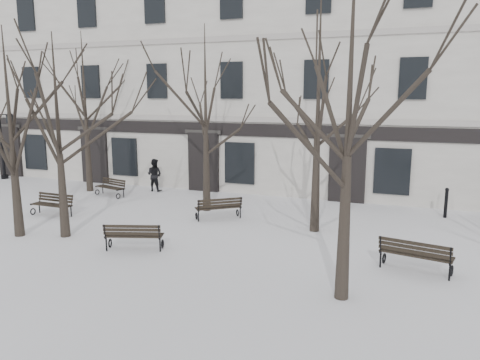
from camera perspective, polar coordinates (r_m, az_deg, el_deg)
The scene contains 17 objects.
ground at distance 15.07m, azimuth -5.00°, elevation -8.05°, with size 100.00×100.00×0.00m, color white.
building at distance 26.58m, azimuth 7.15°, elevation 11.97°, with size 40.40×10.20×11.40m.
tree_0 at distance 17.13m, azimuth -26.37°, elevation 7.89°, with size 4.85×4.85×6.93m.
tree_1 at distance 16.43m, azimuth -21.41°, elevation 7.74°, with size 4.70×4.70×6.72m.
tree_2 at distance 10.70m, azimuth 13.30°, elevation 11.66°, with size 5.65×5.65×8.08m.
tree_4 at distance 24.11m, azimuth -18.45°, elevation 10.03°, with size 5.40×5.40×7.71m.
tree_5 at distance 18.98m, azimuth -4.24°, elevation 10.11°, with size 5.23×5.23×7.47m.
tree_6 at distance 16.18m, azimuth 9.59°, elevation 11.93°, with size 5.86×5.86×8.36m.
bench_0 at distance 20.04m, azimuth -21.89°, elevation -2.71°, with size 1.75×0.68×0.87m.
bench_1 at distance 14.88m, azimuth -12.83°, elevation -6.58°, with size 1.85×1.14×0.89m.
bench_2 at distance 13.62m, azimuth 20.61°, elevation -8.46°, with size 1.97×1.06×0.95m.
bench_3 at distance 22.99m, azimuth -15.46°, elevation -0.79°, with size 1.70×0.99×0.81m.
bench_4 at distance 18.03m, azimuth -2.61°, elevation -3.33°, with size 1.74×1.56×0.88m.
lamp_post at distance 29.47m, azimuth -26.73°, elevation 4.33°, with size 1.19×0.44×3.81m.
bollard_a at distance 21.92m, azimuth -4.42°, elevation -0.68°, with size 0.13×0.13×1.03m.
bollard_b at distance 19.92m, azimuth 23.83°, elevation -2.43°, with size 0.15×0.15×1.20m.
pedestrian_b at distance 23.75m, azimuth -10.32°, elevation -1.32°, with size 0.79×0.61×1.62m, color black.
Camera 1 is at (6.21, -12.88, 4.77)m, focal length 35.00 mm.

